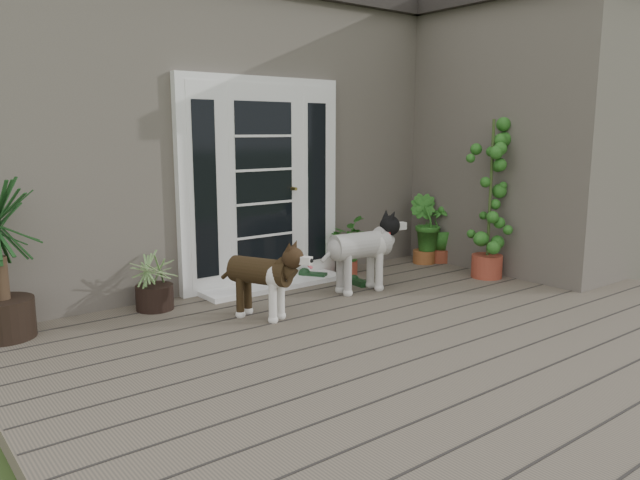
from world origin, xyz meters
TOP-DOWN VIEW (x-y plane):
  - deck at (0.00, 0.40)m, footprint 6.20×4.60m
  - house_main at (0.00, 4.65)m, footprint 7.40×4.00m
  - roof_main at (0.00, 4.65)m, footprint 7.60×4.20m
  - house_wing at (2.90, 1.50)m, footprint 1.60×2.40m
  - roof_wing at (2.90, 1.50)m, footprint 1.80×2.60m
  - door_unit at (-0.20, 2.60)m, footprint 1.90×0.14m
  - door_step at (-0.20, 2.40)m, footprint 1.60×0.40m
  - brindle_dog at (-0.89, 1.58)m, footprint 0.60×0.80m
  - white_dog at (0.39, 1.72)m, footprint 0.87×0.45m
  - spider_plant at (-1.51, 2.40)m, footprint 0.58×0.58m
  - herb_a at (0.77, 2.37)m, footprint 0.62×0.62m
  - herb_b at (1.90, 2.24)m, footprint 0.52×0.52m
  - herb_c at (2.12, 2.18)m, footprint 0.39×0.39m
  - sapling at (1.90, 1.31)m, footprint 0.55×0.55m
  - clog_left at (0.31, 2.40)m, footprint 0.31×0.37m
  - clog_right at (0.54, 1.91)m, footprint 0.15×0.28m

SIDE VIEW (x-z plane):
  - deck at x=0.00m, z-range 0.00..0.12m
  - door_step at x=-0.20m, z-range 0.12..0.17m
  - clog_right at x=0.54m, z-range 0.12..0.20m
  - clog_left at x=0.31m, z-range 0.12..0.22m
  - herb_a at x=0.77m, z-range 0.12..0.69m
  - herb_c at x=2.12m, z-range 0.12..0.72m
  - spider_plant at x=-1.51m, z-range 0.12..0.72m
  - brindle_dog at x=-0.89m, z-range 0.12..0.73m
  - herb_b at x=1.90m, z-range 0.12..0.75m
  - white_dog at x=0.39m, z-range 0.12..0.82m
  - sapling at x=1.90m, z-range 0.12..1.91m
  - door_unit at x=-0.20m, z-range 0.12..2.27m
  - house_main at x=0.00m, z-range 0.00..3.10m
  - house_wing at x=2.90m, z-range 0.00..3.10m
  - roof_main at x=0.00m, z-range 3.10..3.30m
  - roof_wing at x=2.90m, z-range 3.10..3.30m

